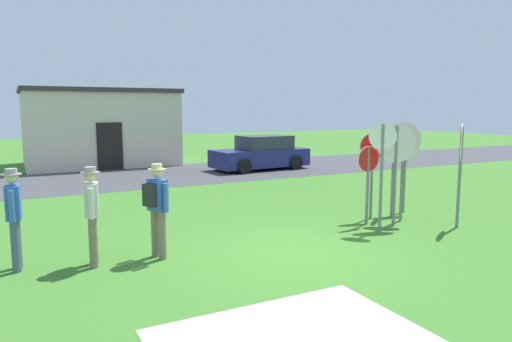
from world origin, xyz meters
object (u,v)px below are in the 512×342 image
object	(u,v)px
stop_sign_rear_right	(461,156)
person_on_left	(92,210)
stop_sign_rear_left	(372,161)
person_in_blue	(14,213)
stop_sign_leaning_right	(393,161)
stop_sign_low_front	(405,156)
person_in_teal	(157,204)
stop_sign_center_cluster	(403,154)
stop_sign_far_back	(396,155)
parked_car_on_street	(261,154)
stop_sign_tallest	(368,173)
stop_sign_nearest	(382,159)

from	to	relation	value
stop_sign_rear_right	person_on_left	xyz separation A→B (m)	(-7.80, 1.15, -0.67)
stop_sign_rear_right	stop_sign_rear_left	size ratio (longest dim) A/B	1.12
person_in_blue	person_on_left	bearing A→B (deg)	-17.47
stop_sign_rear_right	stop_sign_leaning_right	distance (m)	1.66
stop_sign_leaning_right	person_in_blue	bearing A→B (deg)	-179.70
stop_sign_low_front	person_in_teal	bearing A→B (deg)	-173.89
stop_sign_rear_right	person_in_teal	xyz separation A→B (m)	(-6.70, 1.04, -0.65)
stop_sign_center_cluster	stop_sign_far_back	bearing A→B (deg)	-151.38
person_on_left	stop_sign_low_front	bearing A→B (deg)	4.45
stop_sign_far_back	stop_sign_center_cluster	xyz separation A→B (m)	(0.50, 0.27, -0.01)
stop_sign_rear_left	parked_car_on_street	bearing A→B (deg)	77.84
stop_sign_low_front	stop_sign_tallest	bearing A→B (deg)	-161.90
stop_sign_rear_right	stop_sign_low_front	distance (m)	1.77
stop_sign_rear_left	stop_sign_tallest	xyz separation A→B (m)	(-0.49, -0.42, -0.21)
person_in_blue	person_in_teal	bearing A→B (deg)	-11.97
stop_sign_rear_right	stop_sign_center_cluster	xyz separation A→B (m)	(-0.67, 1.08, -0.01)
stop_sign_nearest	stop_sign_leaning_right	bearing A→B (deg)	36.64
person_in_blue	person_on_left	size ratio (longest dim) A/B	1.00
stop_sign_center_cluster	stop_sign_nearest	distance (m)	1.13
stop_sign_rear_left	stop_sign_low_front	distance (m)	1.25
stop_sign_rear_right	stop_sign_nearest	world-z (taller)	stop_sign_nearest
stop_sign_far_back	stop_sign_leaning_right	size ratio (longest dim) A/B	1.14
stop_sign_far_back	stop_sign_low_front	size ratio (longest dim) A/B	1.09
stop_sign_rear_right	stop_sign_rear_left	distance (m)	1.99
stop_sign_rear_right	stop_sign_low_front	xyz separation A→B (m)	(0.10, 1.76, -0.16)
person_on_left	stop_sign_tallest	bearing A→B (deg)	0.46
stop_sign_center_cluster	stop_sign_nearest	world-z (taller)	stop_sign_nearest
stop_sign_nearest	stop_sign_tallest	bearing A→B (deg)	80.71
stop_sign_low_front	parked_car_on_street	bearing A→B (deg)	85.01
parked_car_on_street	stop_sign_rear_left	bearing A→B (deg)	-102.16
stop_sign_tallest	stop_sign_low_front	distance (m)	1.84
stop_sign_center_cluster	person_in_teal	bearing A→B (deg)	-179.58
stop_sign_rear_right	person_in_teal	bearing A→B (deg)	171.20
stop_sign_rear_right	person_in_teal	size ratio (longest dim) A/B	1.38
person_in_teal	stop_sign_center_cluster	bearing A→B (deg)	0.42
stop_sign_rear_left	stop_sign_nearest	xyz separation A→B (m)	(-0.58, -0.96, 0.15)
stop_sign_center_cluster	stop_sign_rear_left	bearing A→B (deg)	131.55
stop_sign_rear_left	person_in_blue	xyz separation A→B (m)	(-7.85, -0.09, -0.46)
parked_car_on_street	stop_sign_rear_left	distance (m)	9.83
stop_sign_leaning_right	stop_sign_rear_left	world-z (taller)	stop_sign_rear_left
stop_sign_nearest	person_in_blue	world-z (taller)	stop_sign_nearest
person_in_teal	stop_sign_nearest	bearing A→B (deg)	-4.33
parked_car_on_street	person_in_teal	xyz separation A→B (m)	(-7.62, -10.16, 0.32)
stop_sign_tallest	person_in_blue	distance (m)	7.37
stop_sign_center_cluster	person_in_teal	size ratio (longest dim) A/B	1.38
parked_car_on_street	person_in_teal	bearing A→B (deg)	-126.85
stop_sign_center_cluster	stop_sign_nearest	xyz separation A→B (m)	(-1.05, -0.42, -0.05)
stop_sign_tallest	stop_sign_low_front	bearing A→B (deg)	18.10
person_on_left	person_in_teal	bearing A→B (deg)	-5.80
stop_sign_leaning_right	person_in_blue	size ratio (longest dim) A/B	1.21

